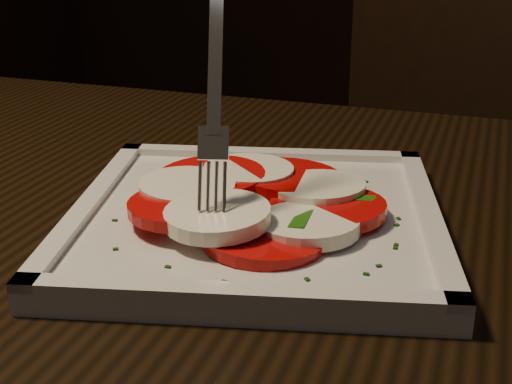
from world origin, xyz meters
The scene contains 4 objects.
chair centered at (-0.09, 0.95, 0.53)m, with size 0.52×0.52×0.93m.
plate centered at (-0.04, 0.20, 0.76)m, with size 0.26×0.26×0.01m, color silver.
caprese_salad centered at (-0.04, 0.20, 0.77)m, with size 0.21×0.21×0.03m.
fork centered at (-0.06, 0.19, 0.87)m, with size 0.03×0.08×0.16m, color white, non-canonical shape.
Camera 1 is at (0.17, -0.22, 0.97)m, focal length 50.00 mm.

